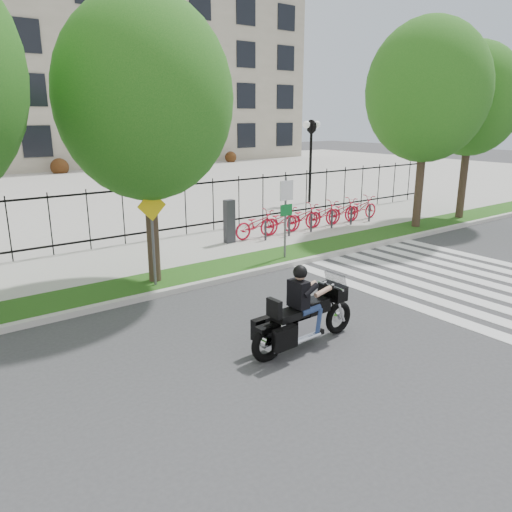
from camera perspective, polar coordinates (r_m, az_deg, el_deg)
ground at (r=11.17m, az=10.13°, el=-7.85°), size 120.00×120.00×0.00m
curb at (r=14.06m, az=-2.07°, el=-2.29°), size 60.00×0.20×0.15m
grass_verge at (r=14.73m, az=-3.96°, el=-1.47°), size 60.00×1.50×0.15m
sidewalk at (r=16.81m, az=-8.60°, el=0.57°), size 60.00×3.50×0.15m
plaza at (r=33.09m, az=-23.35°, el=6.87°), size 80.00×34.00×0.10m
crosswalk_stripes at (r=14.88m, az=23.02°, el=-2.83°), size 5.70×8.00×0.01m
iron_fence at (r=18.10m, az=-11.39°, el=5.01°), size 30.00×0.06×2.00m
lamp_post_right at (r=25.85m, az=6.32°, el=12.95°), size 1.06×0.70×4.25m
street_tree_1 at (r=13.06m, az=-12.59°, el=17.16°), size 4.35×4.35×7.19m
street_tree_2 at (r=20.64m, az=19.01°, el=17.39°), size 4.59×4.59×7.81m
street_tree_3 at (r=23.21m, az=23.46°, el=16.10°), size 4.00×4.00×7.24m
bike_share_station at (r=19.73m, az=6.38°, el=4.62°), size 7.82×0.87×1.50m
sign_pole_regulatory at (r=15.28m, az=3.44°, el=5.60°), size 0.50×0.09×2.50m
sign_pole_warning at (r=12.93m, az=-11.75°, el=3.44°), size 0.78×0.09×2.49m
motorcycle_rider at (r=9.87m, az=5.58°, el=-6.61°), size 2.67×0.80×2.06m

